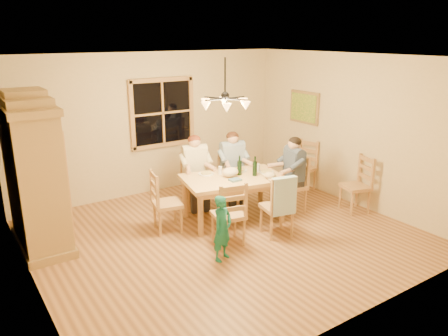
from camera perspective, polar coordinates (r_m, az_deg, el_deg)
floor at (r=6.88m, az=0.13°, el=-8.79°), size 5.50×5.50×0.00m
ceiling at (r=6.20m, az=0.15°, el=14.28°), size 5.50×5.00×0.02m
wall_back at (r=8.55m, az=-9.29°, el=5.70°), size 5.50×0.02×2.70m
wall_left at (r=5.45m, az=-24.67°, el=-2.20°), size 0.02×5.00×2.70m
wall_right at (r=8.22m, az=16.32°, el=4.79°), size 0.02×5.00×2.70m
window at (r=8.56m, az=-8.03°, el=7.14°), size 1.30×0.06×1.30m
painting at (r=8.96m, az=10.43°, el=7.78°), size 0.06×0.78×0.64m
chandelier at (r=6.26m, az=0.14°, el=8.58°), size 0.77×0.68×0.71m
armoire at (r=6.74m, az=-23.45°, el=-1.14°), size 0.66×1.40×2.30m
dining_table at (r=7.20m, az=1.22°, el=-1.97°), size 1.79×1.30×0.76m
chair_far_left at (r=7.86m, az=-3.73°, el=-3.06°), size 0.52×0.50×0.99m
chair_far_right at (r=8.10m, az=1.12°, el=-2.40°), size 0.52×0.50×0.99m
chair_near_left at (r=6.53m, az=0.57°, el=-7.36°), size 0.52×0.50×0.99m
chair_near_right at (r=6.85m, az=6.89°, el=-6.26°), size 0.52×0.50×0.99m
chair_end_left at (r=6.99m, az=-7.38°, el=-5.81°), size 0.50×0.52×0.99m
chair_end_right at (r=7.81m, az=8.84°, el=-3.37°), size 0.50×0.52×0.99m
adult_woman at (r=7.69m, az=-3.81°, el=0.71°), size 0.46×0.49×0.87m
adult_plaid_man at (r=7.93m, az=1.14°, el=1.26°), size 0.46×0.49×0.87m
adult_slate_man at (r=7.64m, az=9.03°, el=0.42°), size 0.49×0.46×0.87m
towel at (r=6.55m, az=7.81°, el=-3.66°), size 0.39×0.17×0.58m
wine_bottle_a at (r=7.23m, az=2.04°, el=0.36°), size 0.08×0.08×0.33m
wine_bottle_b at (r=7.20m, az=4.06°, el=0.26°), size 0.08×0.08×0.33m
plate_woman at (r=7.29m, az=-2.36°, el=-0.78°), size 0.26×0.26×0.02m
plate_plaid at (r=7.48m, az=2.04°, el=-0.31°), size 0.26×0.26×0.02m
plate_slate at (r=7.42m, az=5.57°, el=-0.53°), size 0.26×0.26×0.02m
wine_glass_a at (r=7.27m, az=-0.50°, el=-0.31°), size 0.06×0.06×0.14m
wine_glass_b at (r=7.43m, az=4.44°, el=0.02°), size 0.06×0.06×0.14m
cap at (r=7.11m, az=6.02°, el=-0.94°), size 0.20×0.20×0.11m
napkin at (r=6.97m, az=1.47°, el=-1.55°), size 0.20×0.17×0.03m
cloth_bundle at (r=7.15m, az=0.84°, el=-0.54°), size 0.28×0.22×0.15m
child at (r=6.01m, az=-0.21°, el=-7.87°), size 0.40×0.33×0.93m
chair_spare_front at (r=8.01m, az=16.69°, el=-3.37°), size 0.52×0.54×0.99m
chair_spare_back at (r=8.85m, az=10.19°, el=-0.96°), size 0.52×0.53×0.99m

